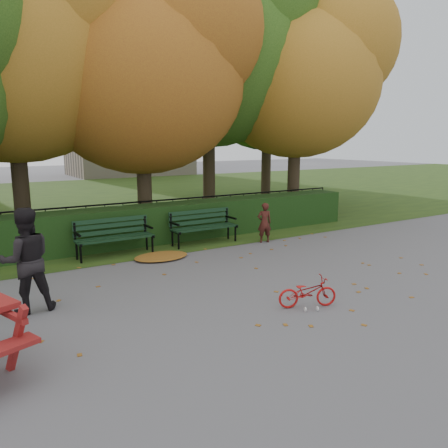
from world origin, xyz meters
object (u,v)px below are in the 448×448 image
tree_e (308,71)px  adult (26,260)px  tree_b (24,34)px  bench_left (114,234)px  bench_right (203,224)px  bicycle (307,292)px  tree_d (222,42)px  child (264,223)px  tree_c (154,64)px  tree_g (277,79)px

tree_e → adult: 11.91m
tree_b → bench_left: (1.14, -3.04, -4.88)m
bench_right → bicycle: bearing=-99.1°
bicycle → tree_d: bearing=-0.5°
bench_left → tree_e: bearing=14.8°
tree_e → child: 6.68m
tree_c → bench_left: size_ratio=4.44×
tree_e → tree_c: bearing=178.1°
tree_c → tree_d: 3.50m
tree_d → tree_g: bearing=29.6°
bicycle → bench_left: bearing=40.8°
tree_g → bicycle: tree_g is taller
bench_right → adult: bearing=-150.4°
tree_c → tree_g: tree_g is taller
tree_d → tree_e: size_ratio=1.17×
tree_d → tree_g: (4.46, 2.53, -0.61)m
tree_b → bicycle: size_ratio=9.06×
tree_d → child: (-1.34, -4.31, -5.45)m
tree_d → adult: (-7.43, -6.17, -5.15)m
bench_right → bench_left: bearing=180.0°
tree_d → adult: bearing=-140.3°
child → tree_b: bearing=-19.8°
tree_c → adult: bearing=-131.8°
tree_e → tree_g: tree_g is taller
bicycle → adult: bearing=82.5°
child → bicycle: (-2.22, -4.09, -0.28)m
bench_left → bench_right: 2.40m
bench_right → tree_c: bearing=96.7°
bench_left → tree_c: bearing=46.6°
bench_left → bench_right: same height
tree_c → child: size_ratio=7.48×
bench_right → child: bearing=-28.5°
tree_d → bicycle: size_ratio=9.87×
child → bicycle: bearing=79.1°
tree_c → tree_d: tree_d is taller
tree_g → bench_left: size_ratio=4.75×
tree_c → tree_g: (7.50, 3.80, 0.55)m
tree_c → child: (1.71, -3.04, -4.29)m
tree_g → child: (-5.79, -6.84, -4.84)m
tree_c → bicycle: (-0.51, -7.13, -4.57)m
tree_g → tree_c: bearing=-153.1°
bench_left → child: size_ratio=1.68×
adult → bicycle: adult is taller
tree_d → adult: size_ratio=5.74×
tree_b → child: 7.95m
tree_c → tree_d: bearing=22.6°
tree_c → tree_e: bearing=-1.9°
bench_left → adult: (-2.25, -2.64, 0.31)m
tree_e → tree_g: (1.81, 3.99, 0.29)m
tree_d → bench_right: tree_d is taller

